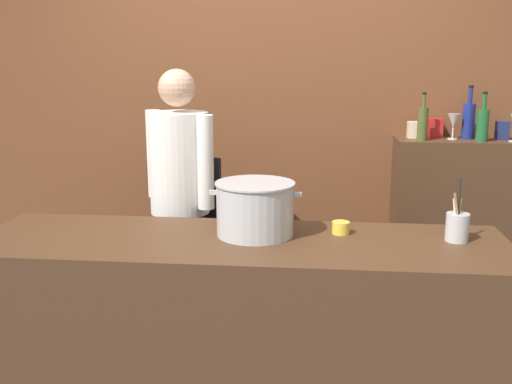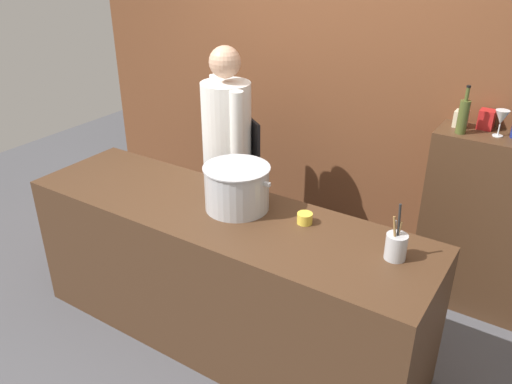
{
  "view_description": "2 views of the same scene",
  "coord_description": "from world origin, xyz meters",
  "px_view_note": "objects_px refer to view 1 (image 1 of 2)",
  "views": [
    {
      "loc": [
        0.33,
        -2.58,
        1.73
      ],
      "look_at": [
        0.03,
        0.44,
        1.03
      ],
      "focal_mm": 41.23,
      "sensor_mm": 36.0,
      "label": 1
    },
    {
      "loc": [
        1.57,
        -2.04,
        2.31
      ],
      "look_at": [
        0.07,
        0.26,
        0.93
      ],
      "focal_mm": 36.4,
      "sensor_mm": 36.0,
      "label": 2
    }
  ],
  "objects_px": {
    "stockpot_large": "(255,209)",
    "wine_bottle_olive": "(423,123)",
    "spice_tin_navy": "(502,130)",
    "spice_tin_red": "(435,128)",
    "wine_glass_tall": "(454,121)",
    "chef": "(181,191)",
    "utensil_crock": "(457,226)",
    "wine_bottle_green": "(482,124)",
    "butter_jar": "(341,228)",
    "wine_bottle_cobalt": "(469,120)",
    "spice_tin_cream": "(414,130)"
  },
  "relations": [
    {
      "from": "stockpot_large",
      "to": "wine_bottle_olive",
      "type": "distance_m",
      "value": 1.42
    },
    {
      "from": "spice_tin_navy",
      "to": "spice_tin_red",
      "type": "bearing_deg",
      "value": 170.83
    },
    {
      "from": "wine_bottle_olive",
      "to": "wine_glass_tall",
      "type": "distance_m",
      "value": 0.21
    },
    {
      "from": "chef",
      "to": "utensil_crock",
      "type": "xyz_separation_m",
      "value": [
        1.43,
        -0.6,
        0.01
      ]
    },
    {
      "from": "utensil_crock",
      "to": "wine_bottle_green",
      "type": "bearing_deg",
      "value": 71.01
    },
    {
      "from": "chef",
      "to": "butter_jar",
      "type": "xyz_separation_m",
      "value": [
        0.9,
        -0.54,
        -0.04
      ]
    },
    {
      "from": "chef",
      "to": "spice_tin_navy",
      "type": "xyz_separation_m",
      "value": [
        1.93,
        0.54,
        0.31
      ]
    },
    {
      "from": "stockpot_large",
      "to": "wine_bottle_cobalt",
      "type": "xyz_separation_m",
      "value": [
        1.23,
        1.14,
        0.31
      ]
    },
    {
      "from": "wine_bottle_cobalt",
      "to": "spice_tin_cream",
      "type": "height_order",
      "value": "wine_bottle_cobalt"
    },
    {
      "from": "butter_jar",
      "to": "spice_tin_red",
      "type": "xyz_separation_m",
      "value": [
        0.63,
        1.14,
        0.35
      ]
    },
    {
      "from": "chef",
      "to": "wine_bottle_cobalt",
      "type": "bearing_deg",
      "value": -126.77
    },
    {
      "from": "utensil_crock",
      "to": "butter_jar",
      "type": "distance_m",
      "value": 0.53
    },
    {
      "from": "chef",
      "to": "wine_bottle_green",
      "type": "bearing_deg",
      "value": -130.58
    },
    {
      "from": "utensil_crock",
      "to": "chef",
      "type": "bearing_deg",
      "value": 157.05
    },
    {
      "from": "stockpot_large",
      "to": "wine_bottle_cobalt",
      "type": "relative_size",
      "value": 1.31
    },
    {
      "from": "spice_tin_red",
      "to": "spice_tin_cream",
      "type": "height_order",
      "value": "spice_tin_red"
    },
    {
      "from": "spice_tin_red",
      "to": "wine_bottle_green",
      "type": "bearing_deg",
      "value": -34.52
    },
    {
      "from": "chef",
      "to": "wine_glass_tall",
      "type": "relative_size",
      "value": 10.38
    },
    {
      "from": "wine_bottle_green",
      "to": "butter_jar",
      "type": "bearing_deg",
      "value": -132.14
    },
    {
      "from": "utensil_crock",
      "to": "spice_tin_red",
      "type": "distance_m",
      "value": 1.25
    },
    {
      "from": "spice_tin_red",
      "to": "stockpot_large",
      "type": "bearing_deg",
      "value": -130.91
    },
    {
      "from": "stockpot_large",
      "to": "butter_jar",
      "type": "height_order",
      "value": "stockpot_large"
    },
    {
      "from": "stockpot_large",
      "to": "wine_bottle_green",
      "type": "xyz_separation_m",
      "value": [
        1.28,
        1.03,
        0.3
      ]
    },
    {
      "from": "chef",
      "to": "wine_bottle_green",
      "type": "relative_size",
      "value": 5.54
    },
    {
      "from": "chef",
      "to": "spice_tin_cream",
      "type": "distance_m",
      "value": 1.53
    },
    {
      "from": "chef",
      "to": "spice_tin_navy",
      "type": "height_order",
      "value": "chef"
    },
    {
      "from": "chef",
      "to": "wine_bottle_olive",
      "type": "bearing_deg",
      "value": -127.12
    },
    {
      "from": "wine_bottle_olive",
      "to": "spice_tin_red",
      "type": "bearing_deg",
      "value": 56.69
    },
    {
      "from": "chef",
      "to": "wine_bottle_olive",
      "type": "relative_size",
      "value": 5.65
    },
    {
      "from": "butter_jar",
      "to": "chef",
      "type": "bearing_deg",
      "value": 148.99
    },
    {
      "from": "wine_bottle_cobalt",
      "to": "wine_glass_tall",
      "type": "bearing_deg",
      "value": -160.53
    },
    {
      "from": "spice_tin_cream",
      "to": "wine_bottle_olive",
      "type": "bearing_deg",
      "value": -74.53
    },
    {
      "from": "stockpot_large",
      "to": "spice_tin_red",
      "type": "bearing_deg",
      "value": 49.09
    },
    {
      "from": "utensil_crock",
      "to": "spice_tin_red",
      "type": "bearing_deg",
      "value": 84.88
    },
    {
      "from": "spice_tin_red",
      "to": "chef",
      "type": "bearing_deg",
      "value": -158.65
    },
    {
      "from": "butter_jar",
      "to": "wine_bottle_olive",
      "type": "xyz_separation_m",
      "value": [
        0.52,
        0.98,
        0.4
      ]
    },
    {
      "from": "spice_tin_red",
      "to": "wine_glass_tall",
      "type": "bearing_deg",
      "value": -45.7
    },
    {
      "from": "spice_tin_red",
      "to": "spice_tin_cream",
      "type": "bearing_deg",
      "value": -160.91
    },
    {
      "from": "butter_jar",
      "to": "stockpot_large",
      "type": "bearing_deg",
      "value": -172.3
    },
    {
      "from": "wine_glass_tall",
      "to": "spice_tin_red",
      "type": "xyz_separation_m",
      "value": [
        -0.09,
        0.09,
        -0.05
      ]
    },
    {
      "from": "wine_bottle_olive",
      "to": "wine_bottle_green",
      "type": "relative_size",
      "value": 0.98
    },
    {
      "from": "butter_jar",
      "to": "spice_tin_cream",
      "type": "distance_m",
      "value": 1.25
    },
    {
      "from": "chef",
      "to": "wine_bottle_olive",
      "type": "distance_m",
      "value": 1.54
    },
    {
      "from": "wine_bottle_cobalt",
      "to": "utensil_crock",
      "type": "bearing_deg",
      "value": -104.64
    },
    {
      "from": "spice_tin_red",
      "to": "spice_tin_cream",
      "type": "xyz_separation_m",
      "value": [
        -0.14,
        -0.05,
        -0.01
      ]
    },
    {
      "from": "wine_glass_tall",
      "to": "spice_tin_cream",
      "type": "xyz_separation_m",
      "value": [
        -0.23,
        0.05,
        -0.06
      ]
    },
    {
      "from": "wine_bottle_green",
      "to": "wine_bottle_olive",
      "type": "bearing_deg",
      "value": 178.85
    },
    {
      "from": "butter_jar",
      "to": "wine_bottle_green",
      "type": "bearing_deg",
      "value": 47.86
    },
    {
      "from": "butter_jar",
      "to": "spice_tin_red",
      "type": "bearing_deg",
      "value": 61.06
    },
    {
      "from": "utensil_crock",
      "to": "wine_bottle_cobalt",
      "type": "bearing_deg",
      "value": 75.36
    }
  ]
}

